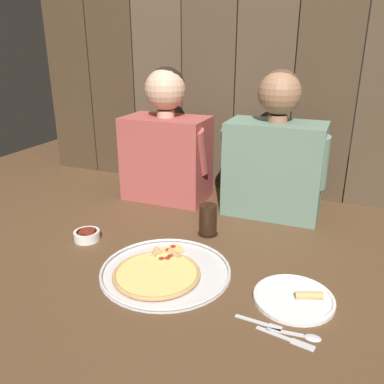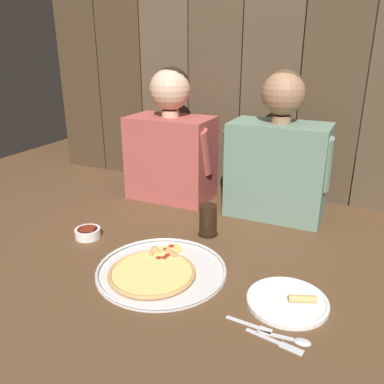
{
  "view_description": "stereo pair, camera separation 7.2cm",
  "coord_description": "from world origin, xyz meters",
  "px_view_note": "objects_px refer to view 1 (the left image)",
  "views": [
    {
      "loc": [
        0.54,
        -1.21,
        0.71
      ],
      "look_at": [
        0.01,
        0.1,
        0.18
      ],
      "focal_mm": 37.06,
      "sensor_mm": 36.0,
      "label": 1
    },
    {
      "loc": [
        0.6,
        -1.18,
        0.71
      ],
      "look_at": [
        0.01,
        0.1,
        0.18
      ],
      "focal_mm": 37.06,
      "sensor_mm": 36.0,
      "label": 2
    }
  ],
  "objects_px": {
    "diner_right": "(275,154)",
    "diner_left": "(166,143)",
    "pizza_tray": "(162,271)",
    "dinner_plate": "(294,298)",
    "drinking_glass": "(208,220)",
    "dipping_bowl": "(87,235)"
  },
  "relations": [
    {
      "from": "drinking_glass",
      "to": "dinner_plate",
      "type": "bearing_deg",
      "value": -39.58
    },
    {
      "from": "dipping_bowl",
      "to": "diner_left",
      "type": "xyz_separation_m",
      "value": [
        0.09,
        0.53,
        0.25
      ]
    },
    {
      "from": "dipping_bowl",
      "to": "diner_right",
      "type": "height_order",
      "value": "diner_right"
    },
    {
      "from": "diner_left",
      "to": "diner_right",
      "type": "height_order",
      "value": "diner_right"
    },
    {
      "from": "dipping_bowl",
      "to": "diner_left",
      "type": "distance_m",
      "value": 0.59
    },
    {
      "from": "diner_left",
      "to": "dinner_plate",
      "type": "bearing_deg",
      "value": -41.54
    },
    {
      "from": "diner_right",
      "to": "diner_left",
      "type": "bearing_deg",
      "value": 179.96
    },
    {
      "from": "dinner_plate",
      "to": "diner_left",
      "type": "distance_m",
      "value": 0.98
    },
    {
      "from": "dipping_bowl",
      "to": "diner_right",
      "type": "bearing_deg",
      "value": 41.24
    },
    {
      "from": "pizza_tray",
      "to": "dinner_plate",
      "type": "relative_size",
      "value": 1.81
    },
    {
      "from": "pizza_tray",
      "to": "diner_left",
      "type": "distance_m",
      "value": 0.75
    },
    {
      "from": "pizza_tray",
      "to": "dipping_bowl",
      "type": "bearing_deg",
      "value": 163.82
    },
    {
      "from": "pizza_tray",
      "to": "diner_left",
      "type": "relative_size",
      "value": 0.7
    },
    {
      "from": "dinner_plate",
      "to": "drinking_glass",
      "type": "relative_size",
      "value": 1.93
    },
    {
      "from": "drinking_glass",
      "to": "dipping_bowl",
      "type": "distance_m",
      "value": 0.47
    },
    {
      "from": "pizza_tray",
      "to": "dinner_plate",
      "type": "height_order",
      "value": "dinner_plate"
    },
    {
      "from": "dipping_bowl",
      "to": "diner_left",
      "type": "bearing_deg",
      "value": 80.05
    },
    {
      "from": "dipping_bowl",
      "to": "drinking_glass",
      "type": "bearing_deg",
      "value": 28.05
    },
    {
      "from": "pizza_tray",
      "to": "drinking_glass",
      "type": "relative_size",
      "value": 3.49
    },
    {
      "from": "drinking_glass",
      "to": "diner_left",
      "type": "distance_m",
      "value": 0.49
    },
    {
      "from": "diner_left",
      "to": "dipping_bowl",
      "type": "bearing_deg",
      "value": -99.95
    },
    {
      "from": "diner_left",
      "to": "diner_right",
      "type": "xyz_separation_m",
      "value": [
        0.51,
        -0.0,
        -0.0
      ]
    }
  ]
}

